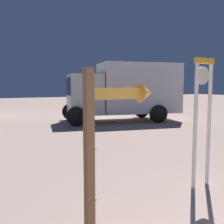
# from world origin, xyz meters

# --- Properties ---
(standing_clock) EXTENTS (0.48, 0.13, 2.38)m
(standing_clock) POSITION_xyz_m (0.97, 2.74, 1.42)
(standing_clock) COLOR white
(standing_clock) RESTS_ON ground_plane
(arrow_sign) EXTENTS (1.03, 0.28, 2.09)m
(arrow_sign) POSITION_xyz_m (-1.22, 2.09, 1.41)
(arrow_sign) COLOR brown
(arrow_sign) RESTS_ON ground_plane
(box_truck_near) EXTENTS (6.37, 3.52, 3.03)m
(box_truck_near) POSITION_xyz_m (4.30, 11.12, 1.64)
(box_truck_near) COLOR silver
(box_truck_near) RESTS_ON ground_plane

